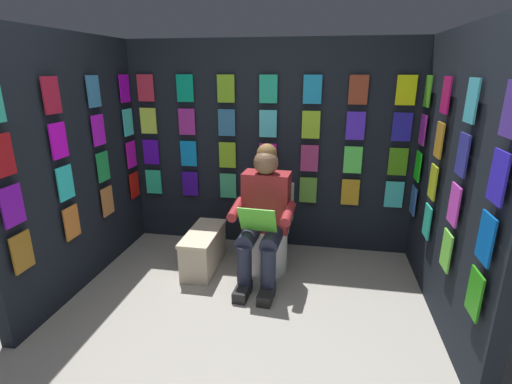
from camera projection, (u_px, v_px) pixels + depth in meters
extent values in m
plane|color=#9E998E|center=(220.00, 378.00, 2.29)|extent=(30.00, 30.00, 0.00)
cube|color=black|center=(269.00, 147.00, 3.82)|extent=(2.93, 0.10, 2.06)
cube|color=#28D69C|center=(154.00, 182.00, 4.07)|extent=(0.17, 0.01, 0.26)
cube|color=#340C9C|center=(190.00, 184.00, 4.00)|extent=(0.17, 0.01, 0.26)
cube|color=#34A86F|center=(228.00, 186.00, 3.93)|extent=(0.17, 0.01, 0.26)
cube|color=#4064C2|center=(267.00, 188.00, 3.86)|extent=(0.17, 0.01, 0.26)
cube|color=#518E2B|center=(308.00, 190.00, 3.80)|extent=(0.17, 0.01, 0.26)
cube|color=gold|center=(350.00, 192.00, 3.73)|extent=(0.17, 0.01, 0.26)
cube|color=#3BD0CB|center=(394.00, 195.00, 3.66)|extent=(0.17, 0.01, 0.26)
cube|color=#4C0FBE|center=(151.00, 152.00, 3.97)|extent=(0.17, 0.01, 0.26)
cube|color=#0D8CE2|center=(189.00, 154.00, 3.90)|extent=(0.17, 0.01, 0.26)
cube|color=#7DBA1C|center=(227.00, 155.00, 3.83)|extent=(0.17, 0.01, 0.26)
cube|color=#DF13AF|center=(268.00, 157.00, 3.76)|extent=(0.17, 0.01, 0.26)
cube|color=#9F2F6C|center=(309.00, 158.00, 3.70)|extent=(0.17, 0.01, 0.26)
cube|color=#53EE52|center=(353.00, 160.00, 3.63)|extent=(0.17, 0.01, 0.26)
cube|color=#499015|center=(398.00, 162.00, 3.56)|extent=(0.17, 0.01, 0.26)
cube|color=#CAE646|center=(148.00, 121.00, 3.87)|extent=(0.17, 0.01, 0.26)
cube|color=#A12791|center=(187.00, 122.00, 3.80)|extent=(0.17, 0.01, 0.26)
cube|color=teal|center=(227.00, 123.00, 3.73)|extent=(0.17, 0.01, 0.26)
cube|color=#49CFE1|center=(268.00, 124.00, 3.66)|extent=(0.17, 0.01, 0.26)
cube|color=#8DCC25|center=(311.00, 125.00, 3.60)|extent=(0.17, 0.01, 0.26)
cube|color=#4B26DF|center=(356.00, 126.00, 3.53)|extent=(0.17, 0.01, 0.26)
cube|color=#2220A6|center=(402.00, 127.00, 3.46)|extent=(0.17, 0.01, 0.26)
cube|color=#C22D43|center=(146.00, 88.00, 3.77)|extent=(0.17, 0.01, 0.26)
cube|color=#089E76|center=(185.00, 88.00, 3.70)|extent=(0.17, 0.01, 0.26)
cube|color=#73B020|center=(226.00, 89.00, 3.63)|extent=(0.17, 0.01, 0.26)
cube|color=#1EB08A|center=(268.00, 89.00, 3.57)|extent=(0.17, 0.01, 0.26)
cube|color=#1A93CA|center=(312.00, 89.00, 3.50)|extent=(0.17, 0.01, 0.26)
cube|color=brown|center=(358.00, 90.00, 3.43)|extent=(0.17, 0.01, 0.26)
cube|color=#E2ED11|center=(406.00, 90.00, 3.36)|extent=(0.17, 0.01, 0.26)
cube|color=black|center=(457.00, 182.00, 2.63)|extent=(0.10, 1.92, 2.06)
cube|color=#3862B5|center=(413.00, 200.00, 3.50)|extent=(0.01, 0.17, 0.26)
cube|color=#28B99A|center=(427.00, 221.00, 3.01)|extent=(0.01, 0.17, 0.26)
cube|color=#73E046|center=(446.00, 251.00, 2.52)|extent=(0.01, 0.17, 0.26)
cube|color=#258F13|center=(475.00, 294.00, 2.04)|extent=(0.01, 0.17, 0.26)
cube|color=#1CEA1E|center=(418.00, 166.00, 3.40)|extent=(0.01, 0.17, 0.26)
cube|color=#ACBB1D|center=(433.00, 182.00, 2.91)|extent=(0.01, 0.17, 0.26)
cube|color=#D741CB|center=(454.00, 205.00, 2.42)|extent=(0.01, 0.17, 0.26)
cube|color=#0955B7|center=(486.00, 239.00, 1.94)|extent=(0.01, 0.17, 0.26)
cube|color=#B72AB8|center=(423.00, 130.00, 3.30)|extent=(0.01, 0.17, 0.26)
cube|color=#B98020|center=(439.00, 140.00, 2.81)|extent=(0.01, 0.17, 0.26)
cube|color=navy|center=(463.00, 155.00, 2.32)|extent=(0.01, 0.17, 0.26)
cube|color=#2B20C3|center=(498.00, 177.00, 1.84)|extent=(0.01, 0.17, 0.26)
cube|color=green|center=(428.00, 91.00, 3.20)|extent=(0.01, 0.17, 0.26)
cube|color=#B3115B|center=(446.00, 95.00, 2.71)|extent=(0.01, 0.17, 0.26)
cube|color=#3EACC0|center=(472.00, 101.00, 2.22)|extent=(0.01, 0.17, 0.26)
cube|color=#462D8E|center=(512.00, 109.00, 1.74)|extent=(0.01, 0.17, 0.26)
cube|color=black|center=(75.00, 165.00, 3.12)|extent=(0.10, 1.92, 2.06)
cube|color=#9C6A1F|center=(22.00, 252.00, 2.50)|extent=(0.01, 0.17, 0.26)
cube|color=orange|center=(72.00, 222.00, 2.99)|extent=(0.01, 0.17, 0.26)
cube|color=#D48343|center=(108.00, 201.00, 3.47)|extent=(0.01, 0.17, 0.26)
cube|color=red|center=(135.00, 185.00, 3.96)|extent=(0.01, 0.17, 0.26)
cube|color=purple|center=(12.00, 206.00, 2.40)|extent=(0.01, 0.17, 0.26)
cube|color=#2EE7E4|center=(65.00, 183.00, 2.89)|extent=(0.01, 0.17, 0.26)
cube|color=green|center=(103.00, 167.00, 3.37)|extent=(0.01, 0.17, 0.26)
cube|color=#DD16C1|center=(131.00, 154.00, 3.86)|extent=(0.01, 0.17, 0.26)
cube|color=#A1141C|center=(2.00, 156.00, 2.30)|extent=(0.01, 0.17, 0.26)
cube|color=#DB0EE7|center=(59.00, 141.00, 2.79)|extent=(0.01, 0.17, 0.26)
cube|color=#CB19EE|center=(99.00, 130.00, 3.27)|extent=(0.01, 0.17, 0.26)
cube|color=#3DDBE5|center=(128.00, 122.00, 3.76)|extent=(0.01, 0.17, 0.26)
cube|color=#AD1B36|center=(51.00, 95.00, 2.69)|extent=(0.01, 0.17, 0.26)
cube|color=#3A86BE|center=(94.00, 91.00, 3.18)|extent=(0.01, 0.17, 0.26)
cube|color=#AB0BDD|center=(125.00, 89.00, 3.66)|extent=(0.01, 0.17, 0.26)
cylinder|color=white|center=(266.00, 250.00, 3.48)|extent=(0.38, 0.38, 0.40)
cylinder|color=white|center=(267.00, 229.00, 3.41)|extent=(0.41, 0.41, 0.02)
cube|color=white|center=(273.00, 202.00, 3.60)|extent=(0.39, 0.20, 0.36)
cylinder|color=white|center=(271.00, 205.00, 3.52)|extent=(0.39, 0.09, 0.39)
cube|color=maroon|center=(266.00, 201.00, 3.30)|extent=(0.41, 0.24, 0.52)
sphere|color=brown|center=(266.00, 163.00, 3.16)|extent=(0.21, 0.21, 0.21)
sphere|color=olive|center=(267.00, 154.00, 3.17)|extent=(0.17, 0.17, 0.17)
cylinder|color=#23283D|center=(273.00, 238.00, 3.17)|extent=(0.17, 0.41, 0.15)
cylinder|color=#23283D|center=(250.00, 235.00, 3.21)|extent=(0.17, 0.41, 0.15)
cylinder|color=#23283D|center=(268.00, 272.00, 3.07)|extent=(0.12, 0.12, 0.42)
cylinder|color=#23283D|center=(244.00, 269.00, 3.12)|extent=(0.12, 0.12, 0.42)
cube|color=black|center=(266.00, 294.00, 3.07)|extent=(0.13, 0.27, 0.09)
cube|color=black|center=(243.00, 291.00, 3.11)|extent=(0.13, 0.27, 0.09)
cylinder|color=maroon|center=(288.00, 214.00, 3.09)|extent=(0.10, 0.31, 0.13)
cylinder|color=maroon|center=(236.00, 209.00, 3.19)|extent=(0.10, 0.31, 0.13)
cube|color=#54CD31|center=(257.00, 220.00, 3.00)|extent=(0.31, 0.15, 0.23)
cube|color=beige|center=(204.00, 251.00, 3.53)|extent=(0.26, 0.64, 0.34)
cube|color=beige|center=(203.00, 233.00, 3.47)|extent=(0.28, 0.66, 0.03)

